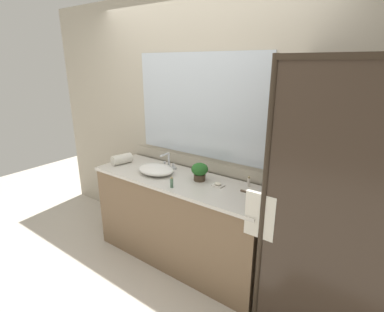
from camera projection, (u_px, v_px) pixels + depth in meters
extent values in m
plane|color=beige|center=(180.00, 258.00, 3.04)|extent=(8.00, 8.00, 0.00)
cube|color=#B2A893|center=(200.00, 130.00, 2.90)|extent=(4.40, 0.05, 2.60)
cube|color=#B2A893|center=(198.00, 164.00, 2.99)|extent=(1.80, 0.01, 0.11)
cube|color=silver|center=(199.00, 106.00, 2.81)|extent=(1.46, 0.01, 0.99)
cube|color=brown|center=(180.00, 221.00, 2.91)|extent=(1.80, 0.56, 0.87)
cube|color=beige|center=(179.00, 180.00, 2.77)|extent=(1.80, 0.58, 0.03)
cylinder|color=#2D2319|center=(263.00, 208.00, 1.99)|extent=(0.04, 0.04, 2.00)
cube|color=#2D2319|center=(376.00, 55.00, 1.41)|extent=(1.00, 0.04, 0.04)
cube|color=#382B21|center=(343.00, 231.00, 1.71)|extent=(0.96, 0.01, 1.96)
cube|color=#382B21|center=(278.00, 193.00, 2.21)|extent=(0.01, 0.57, 1.96)
cylinder|color=#2D2319|center=(262.00, 196.00, 1.99)|extent=(0.32, 0.02, 0.02)
cube|color=silver|center=(260.00, 216.00, 2.03)|extent=(0.22, 0.04, 0.34)
ellipsoid|color=white|center=(156.00, 169.00, 2.87)|extent=(0.39, 0.29, 0.09)
cube|color=silver|center=(169.00, 167.00, 3.03)|extent=(0.17, 0.04, 0.02)
cylinder|color=silver|center=(169.00, 160.00, 3.01)|extent=(0.02, 0.02, 0.14)
cylinder|color=silver|center=(165.00, 155.00, 2.94)|extent=(0.02, 0.13, 0.02)
cylinder|color=silver|center=(165.00, 163.00, 3.06)|extent=(0.02, 0.02, 0.04)
cylinder|color=silver|center=(173.00, 166.00, 2.99)|extent=(0.02, 0.02, 0.04)
cylinder|color=#473828|center=(200.00, 177.00, 2.70)|extent=(0.11, 0.11, 0.06)
ellipsoid|color=#266225|center=(200.00, 169.00, 2.68)|extent=(0.16, 0.16, 0.12)
cube|color=silver|center=(218.00, 186.00, 2.58)|extent=(0.10, 0.07, 0.01)
ellipsoid|color=silver|center=(218.00, 184.00, 2.57)|extent=(0.07, 0.04, 0.02)
cylinder|color=#4C7056|center=(172.00, 183.00, 2.54)|extent=(0.03, 0.03, 0.08)
cylinder|color=#9E895B|center=(172.00, 178.00, 2.53)|extent=(0.02, 0.02, 0.01)
cylinder|color=silver|center=(249.00, 182.00, 2.57)|extent=(0.02, 0.02, 0.08)
cylinder|color=#9E895B|center=(249.00, 177.00, 2.56)|extent=(0.02, 0.02, 0.02)
cylinder|color=silver|center=(122.00, 159.00, 3.14)|extent=(0.15, 0.23, 0.11)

